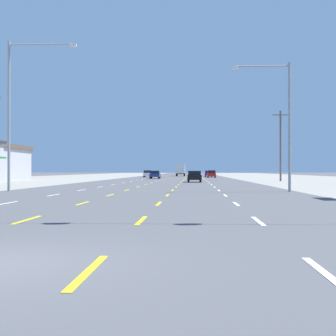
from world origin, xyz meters
name	(u,v)px	position (x,y,z in m)	size (l,w,h in m)	color
ground_plane	(171,181)	(0.00, 66.00, 0.00)	(572.00, 572.00, 0.00)	#4C4C4F
lot_apron_left	(10,180)	(-24.75, 66.00, 0.00)	(28.00, 440.00, 0.01)	gray
lane_markings	(179,177)	(0.00, 104.50, 0.01)	(10.64, 227.60, 0.01)	white
signal_span_wire	(82,35)	(-0.05, 6.89, 5.62)	(26.11, 0.52, 9.28)	brown
sedan_inner_right_nearest	(194,176)	(3.47, 55.92, 0.76)	(1.80, 4.50, 1.46)	black
sedan_inner_left_near	(155,175)	(-3.71, 82.73, 0.76)	(1.80, 4.50, 1.46)	navy
hatchback_far_right_mid	(211,174)	(7.13, 95.61, 0.78)	(1.72, 3.90, 1.54)	red
hatchback_far_left_midfar	(148,174)	(-6.90, 102.08, 0.78)	(1.72, 3.90, 1.54)	white
sedan_far_right_far	(209,174)	(6.95, 109.14, 0.76)	(1.80, 4.50, 1.46)	#4C196B
box_truck_center_turn_farther	(181,169)	(-0.09, 123.95, 1.84)	(2.40, 7.20, 3.23)	#235B2D
streetlight_left_row_0	(16,104)	(-9.63, 27.48, 6.39)	(5.09, 0.26, 10.97)	gray
streetlight_right_row_0	(283,116)	(9.70, 27.48, 5.37)	(4.22, 0.26, 9.20)	gray
utility_pole_right_row_1	(281,145)	(15.62, 62.27, 5.17)	(2.20, 0.26, 9.95)	brown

